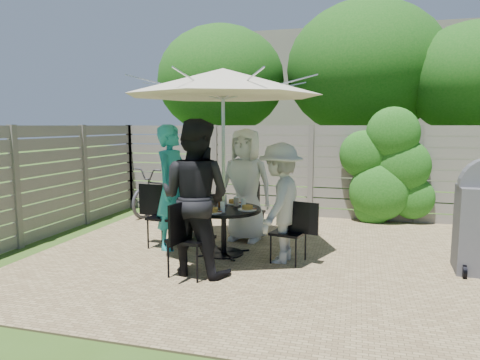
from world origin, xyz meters
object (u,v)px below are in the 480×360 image
(chair_left, at_px, (166,229))
(glass_front, at_px, (223,207))
(chair_back, at_px, (249,222))
(chair_front, at_px, (190,254))
(plate_right, at_px, (247,208))
(bicycle, at_px, (165,190))
(person_right, at_px, (280,203))
(umbrella, at_px, (223,83))
(plate_back, at_px, (234,202))
(coffee_cup, at_px, (236,202))
(patio_table, at_px, (224,222))
(glass_right, at_px, (244,203))
(glass_left, at_px, (204,203))
(person_left, at_px, (173,188))
(syrup_jug, at_px, (221,202))
(glass_back, at_px, (225,200))
(person_front, at_px, (195,198))
(person_back, at_px, (246,185))
(chair_right, at_px, (289,245))
(plate_left, at_px, (201,205))
(plate_front, at_px, (212,211))

(chair_left, relative_size, glass_front, 6.84)
(chair_back, distance_m, chair_front, 1.93)
(chair_front, distance_m, glass_front, 0.85)
(chair_front, distance_m, plate_right, 1.11)
(bicycle, bearing_deg, person_right, -27.33)
(umbrella, height_order, chair_front, umbrella)
(umbrella, bearing_deg, plate_right, -7.28)
(chair_back, bearing_deg, person_right, 44.30)
(chair_left, relative_size, bicycle, 0.50)
(chair_back, xyz_separation_m, plate_back, (-0.08, -0.60, 0.44))
(plate_back, distance_m, coffee_cup, 0.18)
(patio_table, height_order, glass_right, glass_right)
(glass_left, bearing_deg, person_right, -1.78)
(person_right, relative_size, bicycle, 0.85)
(chair_left, bearing_deg, chair_front, -47.02)
(plate_right, bearing_deg, glass_left, -177.67)
(coffee_cup, bearing_deg, person_left, -173.97)
(glass_left, xyz_separation_m, glass_right, (0.54, 0.14, 0.00))
(coffee_cup, xyz_separation_m, bicycle, (-2.20, 2.25, -0.24))
(patio_table, distance_m, glass_left, 0.39)
(person_right, xyz_separation_m, syrup_jug, (-0.88, 0.16, -0.05))
(patio_table, distance_m, umbrella, 1.94)
(glass_back, height_order, glass_right, same)
(chair_left, relative_size, person_front, 0.50)
(glass_left, distance_m, bicycle, 3.11)
(person_left, bearing_deg, chair_back, -40.73)
(plate_right, height_order, glass_left, glass_left)
(person_left, relative_size, glass_front, 13.23)
(chair_back, relative_size, person_back, 0.50)
(umbrella, height_order, coffee_cup, umbrella)
(chair_right, distance_m, glass_right, 0.87)
(patio_table, xyz_separation_m, bicycle, (-2.07, 2.45, 0.02))
(plate_back, bearing_deg, chair_left, -166.81)
(glass_front, bearing_deg, plate_right, 38.22)
(patio_table, distance_m, plate_left, 0.43)
(glass_front, distance_m, bicycle, 3.48)
(glass_left, bearing_deg, person_front, -77.58)
(umbrella, bearing_deg, plate_front, -97.28)
(glass_front, bearing_deg, person_front, -107.70)
(plate_front, relative_size, syrup_jug, 1.62)
(plate_left, distance_m, bicycle, 2.96)
(person_front, xyz_separation_m, glass_right, (0.38, 0.89, -0.21))
(person_front, relative_size, coffee_cup, 15.98)
(chair_back, xyz_separation_m, coffee_cup, (0.00, -0.75, 0.47))
(person_right, relative_size, syrup_jug, 10.10)
(chair_right, relative_size, plate_front, 3.27)
(glass_back, bearing_deg, plate_right, -36.46)
(plate_front, relative_size, bicycle, 0.14)
(patio_table, height_order, plate_back, plate_back)
(glass_front, bearing_deg, plate_left, 143.54)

